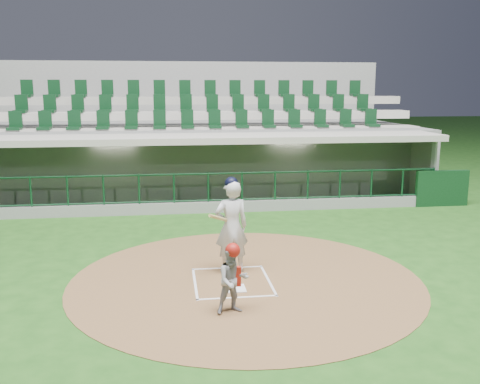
# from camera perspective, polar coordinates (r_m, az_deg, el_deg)

# --- Properties ---
(ground) EXTENTS (120.00, 120.00, 0.00)m
(ground) POSITION_cam_1_polar(r_m,az_deg,el_deg) (11.30, -1.04, -9.08)
(ground) COLOR #1B4714
(ground) RESTS_ON ground
(dirt_circle) EXTENTS (7.20, 7.20, 0.01)m
(dirt_circle) POSITION_cam_1_polar(r_m,az_deg,el_deg) (11.14, 0.63, -9.34)
(dirt_circle) COLOR brown
(dirt_circle) RESTS_ON ground
(home_plate) EXTENTS (0.43, 0.43, 0.02)m
(home_plate) POSITION_cam_1_polar(r_m,az_deg,el_deg) (10.64, -0.60, -10.26)
(home_plate) COLOR white
(home_plate) RESTS_ON dirt_circle
(batter_box_chalk) EXTENTS (1.55, 1.80, 0.01)m
(batter_box_chalk) POSITION_cam_1_polar(r_m,az_deg,el_deg) (11.01, -0.86, -9.53)
(batter_box_chalk) COLOR white
(batter_box_chalk) RESTS_ON ground
(dugout_structure) EXTENTS (16.40, 3.70, 3.00)m
(dugout_structure) POSITION_cam_1_polar(r_m,az_deg,el_deg) (18.63, -3.93, 1.97)
(dugout_structure) COLOR slate
(dugout_structure) RESTS_ON ground
(seating_deck) EXTENTS (17.00, 6.72, 5.15)m
(seating_deck) POSITION_cam_1_polar(r_m,az_deg,el_deg) (21.62, -4.42, 4.47)
(seating_deck) COLOR slate
(seating_deck) RESTS_ON ground
(batter) EXTENTS (0.93, 0.93, 2.06)m
(batter) POSITION_cam_1_polar(r_m,az_deg,el_deg) (11.30, -0.93, -3.58)
(batter) COLOR silver
(batter) RESTS_ON dirt_circle
(catcher) EXTENTS (0.66, 0.56, 1.26)m
(catcher) POSITION_cam_1_polar(r_m,az_deg,el_deg) (9.39, -0.78, -9.23)
(catcher) COLOR #98989D
(catcher) RESTS_ON dirt_circle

